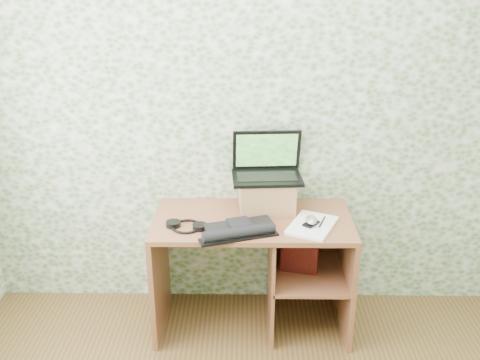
{
  "coord_description": "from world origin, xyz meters",
  "views": [
    {
      "loc": [
        -0.04,
        -1.46,
        2.18
      ],
      "look_at": [
        -0.08,
        1.39,
        1.02
      ],
      "focal_mm": 40.0,
      "sensor_mm": 36.0,
      "label": 1
    }
  ],
  "objects_px": {
    "desk": "(265,255)",
    "keyboard": "(239,229)",
    "notepad": "(312,225)",
    "riser": "(267,194)",
    "laptop": "(267,166)"
  },
  "relations": [
    {
      "from": "riser",
      "to": "laptop",
      "type": "height_order",
      "value": "laptop"
    },
    {
      "from": "laptop",
      "to": "notepad",
      "type": "relative_size",
      "value": 1.34
    },
    {
      "from": "laptop",
      "to": "keyboard",
      "type": "xyz_separation_m",
      "value": [
        -0.17,
        -0.37,
        -0.24
      ]
    },
    {
      "from": "desk",
      "to": "keyboard",
      "type": "bearing_deg",
      "value": -126.5
    },
    {
      "from": "riser",
      "to": "notepad",
      "type": "height_order",
      "value": "riser"
    },
    {
      "from": "notepad",
      "to": "laptop",
      "type": "bearing_deg",
      "value": 156.37
    },
    {
      "from": "laptop",
      "to": "notepad",
      "type": "distance_m",
      "value": 0.47
    },
    {
      "from": "notepad",
      "to": "desk",
      "type": "bearing_deg",
      "value": 178.88
    },
    {
      "from": "laptop",
      "to": "notepad",
      "type": "height_order",
      "value": "laptop"
    },
    {
      "from": "laptop",
      "to": "keyboard",
      "type": "relative_size",
      "value": 0.96
    },
    {
      "from": "laptop",
      "to": "keyboard",
      "type": "distance_m",
      "value": 0.48
    },
    {
      "from": "riser",
      "to": "notepad",
      "type": "distance_m",
      "value": 0.37
    },
    {
      "from": "desk",
      "to": "laptop",
      "type": "distance_m",
      "value": 0.56
    },
    {
      "from": "desk",
      "to": "notepad",
      "type": "height_order",
      "value": "notepad"
    },
    {
      "from": "desk",
      "to": "riser",
      "type": "height_order",
      "value": "riser"
    }
  ]
}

